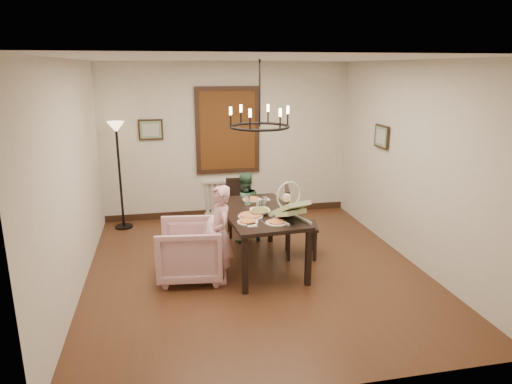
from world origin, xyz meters
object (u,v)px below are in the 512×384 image
object	(u,v)px
elderly_woman	(221,243)
drinking_glass	(263,205)
chair_right	(301,222)
baby_bouncer	(290,207)
chair_far	(240,208)
seated_man	(244,213)
armchair	(190,250)
dining_table	(259,217)
floor_lamp	(120,177)

from	to	relation	value
elderly_woman	drinking_glass	bearing A→B (deg)	116.76
chair_right	elderly_woman	world-z (taller)	elderly_woman
baby_bouncer	chair_far	bearing A→B (deg)	83.75
seated_man	drinking_glass	xyz separation A→B (m)	(0.11, -0.89, 0.39)
armchair	seated_man	xyz separation A→B (m)	(0.93, 1.15, 0.09)
armchair	elderly_woman	size ratio (longest dim) A/B	0.79
armchair	dining_table	bearing A→B (deg)	109.52
dining_table	drinking_glass	size ratio (longest dim) A/B	11.96
chair_right	seated_man	size ratio (longest dim) A/B	1.12
baby_bouncer	armchair	bearing A→B (deg)	151.38
armchair	chair_far	bearing A→B (deg)	154.64
armchair	floor_lamp	world-z (taller)	floor_lamp
chair_right	dining_table	bearing A→B (deg)	117.14
chair_right	floor_lamp	size ratio (longest dim) A/B	0.58
chair_right	floor_lamp	xyz separation A→B (m)	(-2.65, 1.81, 0.37)
elderly_woman	baby_bouncer	bearing A→B (deg)	80.43
chair_far	armchair	world-z (taller)	chair_far
elderly_woman	floor_lamp	bearing A→B (deg)	-156.49
chair_right	armchair	xyz separation A→B (m)	(-1.64, -0.40, -0.14)
drinking_glass	seated_man	bearing A→B (deg)	96.94
armchair	chair_right	bearing A→B (deg)	110.35
dining_table	elderly_woman	distance (m)	0.74
chair_right	drinking_glass	world-z (taller)	chair_right
dining_table	floor_lamp	size ratio (longest dim) A/B	0.97
armchair	seated_man	distance (m)	1.48
drinking_glass	floor_lamp	bearing A→B (deg)	136.46
chair_far	elderly_woman	distance (m)	1.72
chair_right	elderly_woman	size ratio (longest dim) A/B	0.99
chair_right	baby_bouncer	bearing A→B (deg)	162.27
dining_table	floor_lamp	distance (m)	2.82
chair_far	seated_man	size ratio (longest dim) A/B	1.00
dining_table	floor_lamp	xyz separation A→B (m)	(-1.99, 1.98, 0.20)
dining_table	chair_far	world-z (taller)	chair_far
baby_bouncer	floor_lamp	bearing A→B (deg)	114.71
chair_right	seated_man	bearing A→B (deg)	55.63
dining_table	elderly_woman	size ratio (longest dim) A/B	1.65
chair_right	drinking_glass	distance (m)	0.70
seated_man	baby_bouncer	xyz separation A→B (m)	(0.35, -1.37, 0.49)
drinking_glass	chair_right	bearing A→B (deg)	13.68
seated_man	armchair	bearing A→B (deg)	39.47
chair_far	baby_bouncer	xyz separation A→B (m)	(0.37, -1.68, 0.50)
floor_lamp	chair_far	bearing A→B (deg)	-21.28
baby_bouncer	drinking_glass	xyz separation A→B (m)	(-0.24, 0.48, -0.10)
armchair	baby_bouncer	distance (m)	1.42
chair_far	baby_bouncer	bearing A→B (deg)	-74.16
dining_table	baby_bouncer	world-z (taller)	baby_bouncer
drinking_glass	chair_far	bearing A→B (deg)	96.19
dining_table	seated_man	xyz separation A→B (m)	(-0.05, 0.92, -0.24)
chair_right	floor_lamp	world-z (taller)	floor_lamp
chair_far	chair_right	world-z (taller)	chair_right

